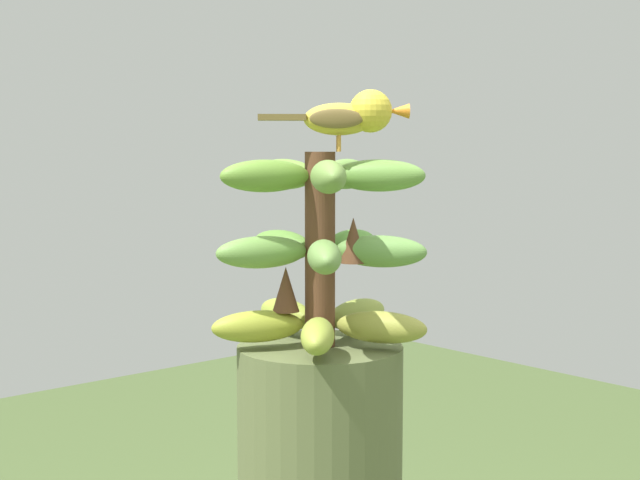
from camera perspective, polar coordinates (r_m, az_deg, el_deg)
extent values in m
cylinder|color=brown|center=(1.21, 0.00, -0.61)|extent=(0.04, 0.04, 0.26)
ellipsoid|color=#9BA332|center=(1.20, -3.94, -5.44)|extent=(0.09, 0.13, 0.04)
ellipsoid|color=#97A73C|center=(1.14, -0.15, -6.05)|extent=(0.12, 0.12, 0.04)
ellipsoid|color=#989A3C|center=(1.20, 3.88, -5.49)|extent=(0.13, 0.10, 0.04)
ellipsoid|color=olive|center=(1.29, 2.35, -4.67)|extent=(0.06, 0.13, 0.04)
ellipsoid|color=#95A637|center=(1.29, -2.13, -4.65)|extent=(0.13, 0.06, 0.04)
ellipsoid|color=#699046|center=(1.13, 0.27, -1.06)|extent=(0.12, 0.11, 0.04)
ellipsoid|color=#659647|center=(1.19, 3.82, -0.72)|extent=(0.13, 0.10, 0.04)
ellipsoid|color=#5D9D3A|center=(1.28, 1.96, -0.28)|extent=(0.08, 0.13, 0.04)
ellipsoid|color=#5B8C36|center=(1.27, -2.36, -0.31)|extent=(0.12, 0.05, 0.04)
ellipsoid|color=#699844|center=(1.18, -3.69, -0.77)|extent=(0.08, 0.13, 0.04)
ellipsoid|color=olive|center=(1.17, -3.45, 4.04)|extent=(0.07, 0.13, 0.04)
ellipsoid|color=olive|center=(1.13, 0.51, 3.99)|extent=(0.13, 0.10, 0.04)
ellipsoid|color=#689940|center=(1.19, 3.70, 4.07)|extent=(0.12, 0.11, 0.04)
ellipsoid|color=#689641|center=(1.27, 1.68, 4.17)|extent=(0.08, 0.13, 0.04)
ellipsoid|color=olive|center=(1.26, -2.44, 4.15)|extent=(0.12, 0.05, 0.04)
cone|color=brown|center=(1.21, -2.16, -3.10)|extent=(0.04, 0.04, 0.06)
cone|color=brown|center=(1.19, 2.10, -0.01)|extent=(0.04, 0.04, 0.06)
cylinder|color=#C68933|center=(1.17, 1.24, 6.09)|extent=(0.01, 0.01, 0.02)
cylinder|color=#C68933|center=(1.20, 1.15, 6.08)|extent=(0.00, 0.00, 0.02)
ellipsoid|color=gold|center=(1.19, 1.20, 7.60)|extent=(0.09, 0.10, 0.04)
ellipsoid|color=brown|center=(1.17, 1.05, 7.64)|extent=(0.05, 0.06, 0.03)
ellipsoid|color=brown|center=(1.21, 0.90, 7.57)|extent=(0.05, 0.06, 0.03)
cube|color=brown|center=(1.18, -2.41, 7.71)|extent=(0.06, 0.06, 0.01)
sphere|color=gold|center=(1.19, 3.20, 8.09)|extent=(0.06, 0.06, 0.06)
sphere|color=black|center=(1.21, 3.42, 8.25)|extent=(0.01, 0.01, 0.01)
cone|color=orange|center=(1.20, 4.91, 8.07)|extent=(0.03, 0.04, 0.02)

